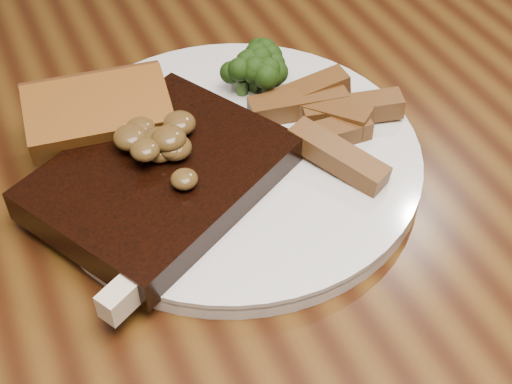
{
  "coord_description": "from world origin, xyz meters",
  "views": [
    {
      "loc": [
        -0.16,
        -0.32,
        1.15
      ],
      "look_at": [
        -0.01,
        0.01,
        0.78
      ],
      "focal_mm": 50.0,
      "sensor_mm": 36.0,
      "label": 1
    }
  ],
  "objects_px": {
    "chair_far": "(206,9)",
    "steak": "(162,177)",
    "plate": "(234,160)",
    "potato_wedges": "(330,120)",
    "dining_table": "(275,295)",
    "garlic_bread": "(103,132)"
  },
  "relations": [
    {
      "from": "dining_table",
      "to": "garlic_bread",
      "type": "distance_m",
      "value": 0.2
    },
    {
      "from": "chair_far",
      "to": "garlic_bread",
      "type": "height_order",
      "value": "chair_far"
    },
    {
      "from": "chair_far",
      "to": "steak",
      "type": "distance_m",
      "value": 0.8
    },
    {
      "from": "plate",
      "to": "potato_wedges",
      "type": "height_order",
      "value": "potato_wedges"
    },
    {
      "from": "dining_table",
      "to": "chair_far",
      "type": "distance_m",
      "value": 0.79
    },
    {
      "from": "dining_table",
      "to": "plate",
      "type": "relative_size",
      "value": 5.34
    },
    {
      "from": "dining_table",
      "to": "potato_wedges",
      "type": "bearing_deg",
      "value": 39.29
    },
    {
      "from": "steak",
      "to": "plate",
      "type": "bearing_deg",
      "value": -16.31
    },
    {
      "from": "chair_far",
      "to": "potato_wedges",
      "type": "xyz_separation_m",
      "value": [
        -0.14,
        -0.67,
        0.3
      ]
    },
    {
      "from": "chair_far",
      "to": "garlic_bread",
      "type": "relative_size",
      "value": 7.76
    },
    {
      "from": "steak",
      "to": "dining_table",
      "type": "bearing_deg",
      "value": -67.39
    },
    {
      "from": "plate",
      "to": "garlic_bread",
      "type": "height_order",
      "value": "garlic_bread"
    },
    {
      "from": "plate",
      "to": "steak",
      "type": "relative_size",
      "value": 1.67
    },
    {
      "from": "plate",
      "to": "garlic_bread",
      "type": "relative_size",
      "value": 2.71
    },
    {
      "from": "dining_table",
      "to": "potato_wedges",
      "type": "distance_m",
      "value": 0.15
    },
    {
      "from": "steak",
      "to": "potato_wedges",
      "type": "bearing_deg",
      "value": -25.98
    },
    {
      "from": "chair_far",
      "to": "plate",
      "type": "distance_m",
      "value": 0.76
    },
    {
      "from": "plate",
      "to": "steak",
      "type": "bearing_deg",
      "value": -167.9
    },
    {
      "from": "garlic_bread",
      "to": "potato_wedges",
      "type": "relative_size",
      "value": 1.04
    },
    {
      "from": "dining_table",
      "to": "steak",
      "type": "relative_size",
      "value": 8.91
    },
    {
      "from": "plate",
      "to": "potato_wedges",
      "type": "bearing_deg",
      "value": -5.25
    },
    {
      "from": "garlic_bread",
      "to": "steak",
      "type": "bearing_deg",
      "value": -61.62
    }
  ]
}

